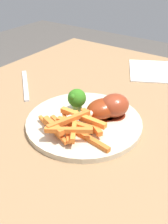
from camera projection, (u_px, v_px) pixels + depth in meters
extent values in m
cube|color=#8E6B47|center=(86.00, 115.00, 0.64)|extent=(0.91, 0.76, 0.03)
cylinder|color=brown|center=(78.00, 122.00, 1.27)|extent=(0.06, 0.06, 0.71)
cylinder|color=beige|center=(84.00, 122.00, 0.58)|extent=(0.25, 0.25, 0.01)
cylinder|color=#81B75C|center=(76.00, 108.00, 0.60)|extent=(0.02, 0.02, 0.02)
sphere|color=#31721A|center=(76.00, 98.00, 0.58)|extent=(0.04, 0.04, 0.04)
sphere|color=#31721A|center=(80.00, 97.00, 0.57)|extent=(0.01, 0.01, 0.01)
sphere|color=#31721A|center=(79.00, 94.00, 0.60)|extent=(0.02, 0.02, 0.02)
sphere|color=#31721A|center=(73.00, 97.00, 0.57)|extent=(0.01, 0.01, 0.01)
sphere|color=#31721A|center=(78.00, 95.00, 0.60)|extent=(0.02, 0.02, 0.02)
cube|color=orange|center=(74.00, 130.00, 0.53)|extent=(0.07, 0.05, 0.01)
cube|color=orange|center=(59.00, 124.00, 0.54)|extent=(0.03, 0.06, 0.01)
cube|color=orange|center=(74.00, 125.00, 0.52)|extent=(0.09, 0.06, 0.01)
cube|color=#CF6726|center=(69.00, 120.00, 0.52)|extent=(0.10, 0.04, 0.01)
cube|color=orange|center=(52.00, 129.00, 0.53)|extent=(0.04, 0.11, 0.01)
cube|color=orange|center=(83.00, 117.00, 0.54)|extent=(0.01, 0.11, 0.01)
cube|color=orange|center=(74.00, 124.00, 0.53)|extent=(0.02, 0.08, 0.01)
cube|color=orange|center=(75.00, 131.00, 0.53)|extent=(0.05, 0.07, 0.01)
cube|color=orange|center=(66.00, 127.00, 0.53)|extent=(0.08, 0.07, 0.01)
cube|color=#D06726|center=(88.00, 138.00, 0.51)|extent=(0.03, 0.11, 0.01)
cube|color=orange|center=(69.00, 130.00, 0.50)|extent=(0.06, 0.08, 0.01)
cube|color=orange|center=(53.00, 126.00, 0.51)|extent=(0.03, 0.06, 0.01)
cube|color=orange|center=(91.00, 121.00, 0.54)|extent=(0.06, 0.08, 0.01)
cylinder|color=#5D1A09|center=(103.00, 116.00, 0.59)|extent=(0.05, 0.05, 0.00)
ellipsoid|color=maroon|center=(103.00, 108.00, 0.58)|extent=(0.09, 0.08, 0.04)
cylinder|color=beige|center=(78.00, 117.00, 0.55)|extent=(0.04, 0.03, 0.01)
sphere|color=silver|center=(70.00, 119.00, 0.54)|extent=(0.02, 0.02, 0.02)
cylinder|color=#621E10|center=(113.00, 115.00, 0.59)|extent=(0.05, 0.05, 0.00)
ellipsoid|color=maroon|center=(114.00, 106.00, 0.58)|extent=(0.09, 0.08, 0.05)
cylinder|color=beige|center=(91.00, 113.00, 0.55)|extent=(0.04, 0.03, 0.01)
sphere|color=silver|center=(82.00, 116.00, 0.55)|extent=(0.02, 0.02, 0.02)
cube|color=silver|center=(25.00, 85.00, 0.74)|extent=(0.14, 0.15, 0.00)
cube|color=white|center=(152.00, 71.00, 0.83)|extent=(0.22, 0.20, 0.00)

